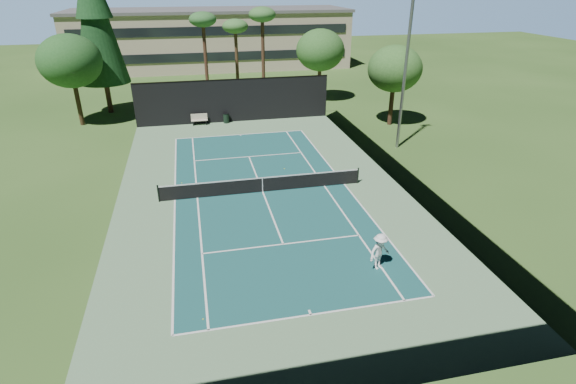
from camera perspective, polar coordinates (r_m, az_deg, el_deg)
name	(u,v)px	position (r m, az deg, el deg)	size (l,w,h in m)	color
ground	(263,192)	(28.73, -3.23, 0.00)	(160.00, 160.00, 0.00)	#325620
apron_slab	(263,192)	(28.73, -3.23, 0.01)	(18.00, 32.00, 0.01)	#628B61
court_surface	(263,192)	(28.73, -3.23, 0.02)	(10.97, 23.77, 0.01)	#195150
court_lines	(263,192)	(28.72, -3.23, 0.03)	(11.07, 23.87, 0.01)	white
tennis_net	(262,184)	(28.50, -3.26, 1.01)	(12.90, 0.10, 1.10)	black
fence	(262,162)	(27.98, -3.35, 3.76)	(18.04, 32.05, 4.03)	black
player	(380,251)	(21.41, 11.57, -7.41)	(1.17, 0.68, 1.82)	white
tennis_ball_a	(203,319)	(18.98, -10.73, -15.57)	(0.06, 0.06, 0.06)	#DEF437
tennis_ball_b	(263,181)	(30.21, -3.20, 1.38)	(0.06, 0.06, 0.06)	#D5F437
tennis_ball_c	(284,169)	(32.14, -0.45, 2.98)	(0.07, 0.07, 0.07)	#BAD22F
tennis_ball_d	(182,183)	(30.71, -13.35, 1.13)	(0.07, 0.07, 0.07)	yellow
park_bench	(199,119)	(42.95, -11.20, 9.08)	(1.50, 0.45, 1.02)	beige
trash_bin	(226,118)	(43.12, -7.86, 9.30)	(0.56, 0.56, 0.95)	black
pine_tree	(94,11)	(48.38, -23.45, 20.29)	(4.80, 4.80, 15.00)	#4E3121
palm_a	(203,23)	(49.84, -10.75, 20.33)	(2.80, 2.80, 9.32)	#4C2E20
palm_b	(235,29)	(52.16, -6.71, 19.87)	(2.80, 2.80, 8.42)	#4C3220
palm_c	(262,19)	(49.42, -3.29, 21.13)	(2.80, 2.80, 9.77)	#462D1E
decid_tree_a	(320,50)	(50.12, 4.12, 17.51)	(5.12, 5.12, 7.62)	#47311E
decid_tree_b	(395,69)	(42.33, 13.41, 14.97)	(4.80, 4.80, 7.14)	#442A1D
decid_tree_c	(70,61)	(45.25, -25.95, 14.70)	(5.44, 5.44, 8.09)	#422F1C
campus_building	(212,38)	(72.18, -9.67, 18.71)	(40.50, 12.50, 8.30)	#BAA990
light_pole	(406,65)	(35.92, 14.74, 15.28)	(0.90, 0.25, 12.22)	gray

